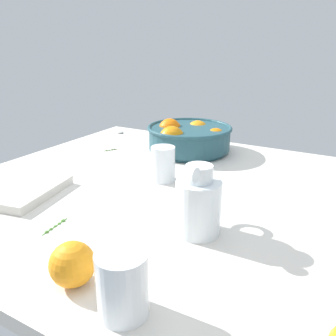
# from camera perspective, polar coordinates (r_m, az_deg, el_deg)

# --- Properties ---
(ground_plane) EXTENTS (1.12, 1.00, 0.03)m
(ground_plane) POSITION_cam_1_polar(r_m,az_deg,el_deg) (0.91, 0.35, -4.28)
(ground_plane) COLOR silver
(fruit_bowl) EXTENTS (0.29, 0.29, 0.11)m
(fruit_bowl) POSITION_cam_1_polar(r_m,az_deg,el_deg) (1.20, 3.41, 5.08)
(fruit_bowl) COLOR #234C56
(fruit_bowl) RESTS_ON ground_plane
(juice_pitcher) EXTENTS (0.09, 0.14, 0.15)m
(juice_pitcher) POSITION_cam_1_polar(r_m,az_deg,el_deg) (0.69, 5.02, -6.52)
(juice_pitcher) COLOR white
(juice_pitcher) RESTS_ON ground_plane
(juice_glass) EXTENTS (0.07, 0.07, 0.10)m
(juice_glass) POSITION_cam_1_polar(r_m,az_deg,el_deg) (0.94, -0.81, 0.39)
(juice_glass) COLOR white
(juice_glass) RESTS_ON ground_plane
(second_glass) EXTENTS (0.07, 0.07, 0.10)m
(second_glass) POSITION_cam_1_polar(r_m,az_deg,el_deg) (0.51, -7.46, -18.97)
(second_glass) COLOR white
(second_glass) RESTS_ON ground_plane
(loose_orange_0) EXTENTS (0.07, 0.07, 0.07)m
(loose_orange_0) POSITION_cam_1_polar(r_m,az_deg,el_deg) (0.58, -15.45, -14.99)
(loose_orange_0) COLOR orange
(loose_orange_0) RESTS_ON ground_plane
(spoon) EXTENTS (0.16, 0.02, 0.01)m
(spoon) POSITION_cam_1_polar(r_m,az_deg,el_deg) (1.45, -6.61, 5.69)
(spoon) COLOR silver
(spoon) RESTS_ON ground_plane
(herb_sprig_0) EXTENTS (0.01, 0.08, 0.01)m
(herb_sprig_0) POSITION_cam_1_polar(r_m,az_deg,el_deg) (0.76, -18.02, -8.94)
(herb_sprig_0) COLOR #53923A
(herb_sprig_0) RESTS_ON ground_plane
(herb_sprig_1) EXTENTS (0.03, 0.05, 0.01)m
(herb_sprig_1) POSITION_cam_1_polar(r_m,az_deg,el_deg) (1.24, -9.44, 3.01)
(herb_sprig_1) COLOR #516F3E
(herb_sprig_1) RESTS_ON ground_plane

